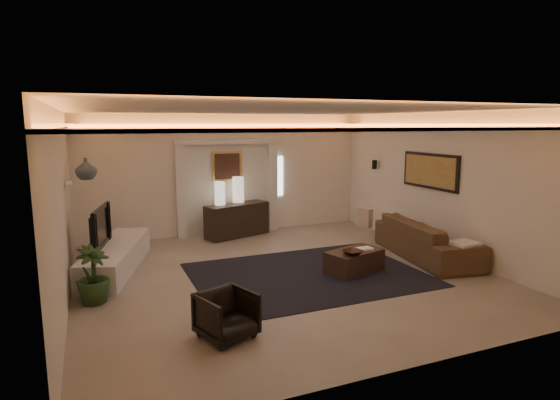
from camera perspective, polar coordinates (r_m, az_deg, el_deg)
name	(u,v)px	position (r m, az deg, el deg)	size (l,w,h in m)	color
floor	(283,274)	(8.36, 0.32, -9.20)	(7.00, 7.00, 0.00)	#A19787
ceiling	(283,110)	(7.93, 0.34, 11.08)	(7.00, 7.00, 0.00)	white
wall_back	(227,174)	(11.30, -6.62, 3.18)	(7.00, 7.00, 0.00)	silver
wall_front	(412,242)	(5.05, 16.08, -5.00)	(7.00, 7.00, 0.00)	silver
wall_left	(62,209)	(7.41, -25.46, -1.00)	(7.00, 7.00, 0.00)	silver
wall_right	(441,185)	(9.91, 19.33, 1.82)	(7.00, 7.00, 0.00)	silver
cove_soffit	(283,127)	(7.92, 0.34, 9.06)	(7.00, 7.00, 0.04)	silver
daylight_slit	(278,176)	(11.73, -0.23, 2.98)	(0.25, 0.03, 1.00)	white
area_rug	(307,274)	(8.35, 3.43, -9.21)	(4.00, 3.00, 0.01)	black
pilaster_left	(181,192)	(10.98, -12.21, 1.01)	(0.22, 0.20, 2.20)	silver
pilaster_right	(272,187)	(11.61, -0.99, 1.67)	(0.22, 0.20, 2.20)	silver
alcove_header	(227,142)	(11.14, -6.55, 7.22)	(2.52, 0.20, 0.12)	silver
painting_frame	(227,166)	(11.25, -6.60, 4.18)	(0.74, 0.04, 0.74)	tan
painting_canvas	(227,166)	(11.22, -6.56, 4.17)	(0.62, 0.02, 0.62)	#4C2D1E
art_panel_frame	(430,171)	(10.08, 18.14, 3.44)	(0.04, 1.64, 0.74)	black
art_panel_gold	(429,171)	(10.07, 18.03, 3.44)	(0.02, 1.50, 0.62)	tan
wall_sconce	(374,165)	(11.53, 11.64, 4.32)	(0.12, 0.12, 0.22)	black
wall_niche	(69,184)	(8.76, -24.76, 1.87)	(0.10, 0.55, 0.04)	silver
console	(237,220)	(11.02, -5.36, -2.49)	(1.56, 0.49, 0.78)	black
lamp_left	(220,192)	(10.84, -7.48, 0.98)	(0.24, 0.24, 0.54)	white
lamp_right	(238,190)	(11.16, -5.21, 1.26)	(0.28, 0.28, 0.61)	beige
media_ledge	(117,258)	(9.06, -19.62, -6.79)	(0.69, 2.75, 0.52)	silver
tv	(94,229)	(8.88, -22.04, -3.35)	(0.17, 1.26, 0.73)	black
figurine	(94,225)	(10.10, -22.08, -2.87)	(0.12, 0.12, 0.32)	black
ginger_jar	(86,169)	(9.07, -22.95, 3.59)	(0.38, 0.38, 0.39)	slate
plant	(93,275)	(7.50, -22.23, -8.60)	(0.49, 0.49, 0.88)	#243F1B
sofa	(427,239)	(9.73, 17.73, -4.64)	(1.02, 2.60, 0.76)	#5A331A
throw_blanket	(464,243)	(8.93, 21.85, -5.01)	(0.49, 0.40, 0.05)	silver
throw_pillow	(364,217)	(10.74, 10.36, -2.11)	(0.13, 0.43, 0.43)	tan
coffee_table	(354,261)	(8.55, 9.20, -7.47)	(1.05, 0.57, 0.39)	black
bowl	(353,252)	(8.21, 8.99, -6.39)	(0.33, 0.33, 0.08)	#351E12
magazine	(365,248)	(8.58, 10.45, -5.90)	(0.27, 0.19, 0.03)	white
armchair	(227,315)	(5.99, -6.65, -14.01)	(0.64, 0.65, 0.60)	black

